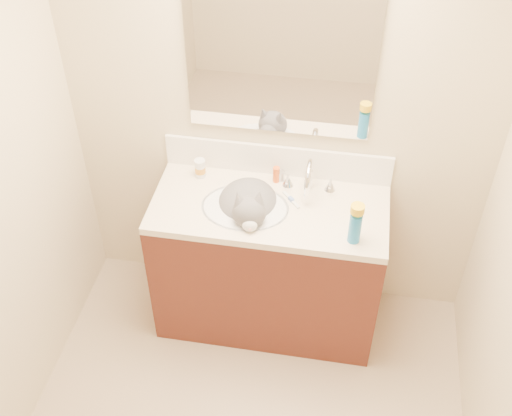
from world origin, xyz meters
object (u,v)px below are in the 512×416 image
at_px(vanity_cabinet, 268,267).
at_px(spray_can, 355,228).
at_px(faucet, 309,179).
at_px(basin, 245,217).
at_px(amber_bottle, 276,175).
at_px(pill_bottle, 200,168).
at_px(cat, 248,207).
at_px(silver_jar, 280,176).

xyz_separation_m(vanity_cabinet, spray_can, (0.43, -0.18, 0.53)).
relative_size(faucet, spray_can, 1.73).
distance_m(basin, amber_bottle, 0.29).
distance_m(faucet, pill_bottle, 0.58).
relative_size(cat, amber_bottle, 5.22).
xyz_separation_m(silver_jar, spray_can, (0.41, -0.39, 0.05)).
xyz_separation_m(vanity_cabinet, cat, (-0.11, -0.00, 0.43)).
bearing_deg(pill_bottle, cat, -31.40).
height_order(cat, pill_bottle, cat).
bearing_deg(cat, basin, -127.50).
distance_m(basin, spray_can, 0.59).
height_order(vanity_cabinet, faucet, faucet).
xyz_separation_m(basin, silver_jar, (0.14, 0.25, 0.10)).
bearing_deg(faucet, pill_bottle, 176.24).
distance_m(faucet, cat, 0.34).
distance_m(silver_jar, spray_can, 0.57).
bearing_deg(amber_bottle, faucet, -19.47).
distance_m(vanity_cabinet, cat, 0.44).
height_order(pill_bottle, spray_can, spray_can).
relative_size(vanity_cabinet, spray_can, 7.42).
bearing_deg(pill_bottle, spray_can, -22.98).
bearing_deg(spray_can, basin, 165.11).
bearing_deg(amber_bottle, silver_jar, 40.97).
bearing_deg(basin, cat, 65.32).
distance_m(amber_bottle, spray_can, 0.57).
bearing_deg(faucet, basin, -150.88).
height_order(faucet, pill_bottle, faucet).
xyz_separation_m(vanity_cabinet, amber_bottle, (0.00, 0.20, 0.49)).
height_order(cat, amber_bottle, cat).
relative_size(silver_jar, spray_can, 0.33).
xyz_separation_m(faucet, spray_can, (0.25, -0.31, -0.01)).
bearing_deg(amber_bottle, vanity_cabinet, -91.39).
bearing_deg(vanity_cabinet, cat, -178.75).
relative_size(basin, amber_bottle, 5.01).
height_order(silver_jar, spray_can, spray_can).
bearing_deg(faucet, amber_bottle, 160.53).
height_order(amber_bottle, spray_can, spray_can).
bearing_deg(basin, silver_jar, 59.63).
distance_m(basin, silver_jar, 0.30).
distance_m(basin, faucet, 0.38).
height_order(cat, spray_can, cat).
distance_m(cat, pill_bottle, 0.35).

